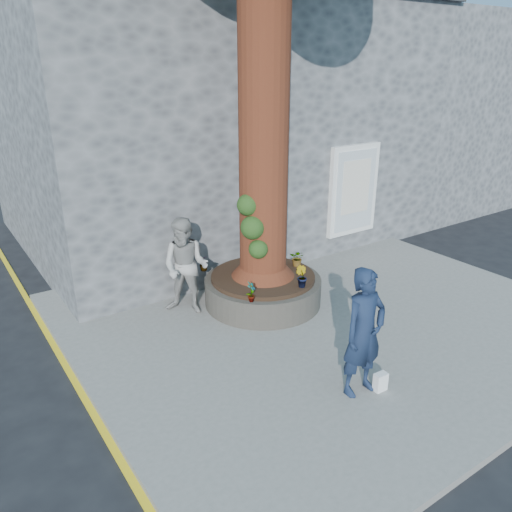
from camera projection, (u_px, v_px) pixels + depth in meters
ground at (293, 367)px, 8.10m from camera, size 120.00×120.00×0.00m
pavement at (322, 315)px, 9.63m from camera, size 9.00×8.00×0.12m
yellow_line at (86, 402)px, 7.26m from camera, size 0.10×30.00×0.01m
stone_shop at (205, 118)px, 13.79m from camera, size 10.30×8.30×6.30m
neighbour_shop at (399, 110)px, 18.07m from camera, size 6.00×8.00×6.00m
planter at (263, 289)px, 9.90m from camera, size 2.30×2.30×0.60m
man at (364, 333)px, 6.98m from camera, size 0.71×0.48×1.93m
woman at (186, 267)px, 9.31m from camera, size 1.13×1.15×1.87m
shopping_bag at (380, 382)px, 7.29m from camera, size 0.21×0.13×0.28m
plant_a at (251, 292)px, 8.62m from camera, size 0.24×0.23×0.38m
plant_b at (301, 277)px, 9.21m from camera, size 0.25×0.25×0.40m
plant_c at (204, 263)px, 9.94m from camera, size 0.23×0.23×0.30m
plant_d at (298, 258)px, 10.16m from camera, size 0.40×0.41×0.34m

